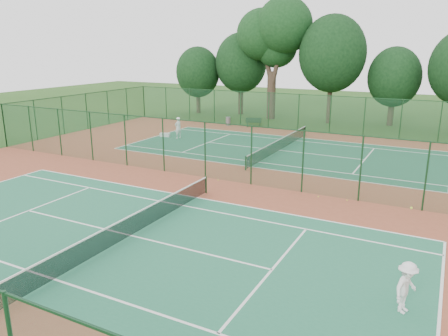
{
  "coord_description": "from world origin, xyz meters",
  "views": [
    {
      "loc": [
        11.42,
        -22.39,
        7.77
      ],
      "look_at": [
        1.14,
        -2.64,
        1.6
      ],
      "focal_mm": 35.0,
      "sensor_mm": 36.0,
      "label": 1
    }
  ],
  "objects_px": {
    "bench": "(254,122)",
    "kit_bag": "(165,135)",
    "big_tree": "(274,34)",
    "trash_bin": "(228,121)",
    "player_near": "(406,288)",
    "player_far": "(178,128)"
  },
  "relations": [
    {
      "from": "bench",
      "to": "kit_bag",
      "type": "xyz_separation_m",
      "value": [
        -5.05,
        -8.21,
        -0.33
      ]
    },
    {
      "from": "bench",
      "to": "big_tree",
      "type": "xyz_separation_m",
      "value": [
        -0.38,
        6.03,
        8.67
      ]
    },
    {
      "from": "trash_bin",
      "to": "player_near",
      "type": "bearing_deg",
      "value": -53.79
    },
    {
      "from": "trash_bin",
      "to": "big_tree",
      "type": "xyz_separation_m",
      "value": [
        2.33,
        6.32,
        8.73
      ]
    },
    {
      "from": "player_near",
      "to": "bench",
      "type": "relative_size",
      "value": 1.02
    },
    {
      "from": "big_tree",
      "to": "trash_bin",
      "type": "bearing_deg",
      "value": -110.22
    },
    {
      "from": "player_near",
      "to": "trash_bin",
      "type": "relative_size",
      "value": 1.89
    },
    {
      "from": "player_far",
      "to": "kit_bag",
      "type": "xyz_separation_m",
      "value": [
        -1.43,
        0.02,
        -0.77
      ]
    },
    {
      "from": "trash_bin",
      "to": "big_tree",
      "type": "bearing_deg",
      "value": 69.78
    },
    {
      "from": "big_tree",
      "to": "kit_bag",
      "type": "bearing_deg",
      "value": -108.16
    },
    {
      "from": "kit_bag",
      "to": "big_tree",
      "type": "bearing_deg",
      "value": 60.86
    },
    {
      "from": "trash_bin",
      "to": "player_far",
      "type": "bearing_deg",
      "value": -96.53
    },
    {
      "from": "trash_bin",
      "to": "bench",
      "type": "xyz_separation_m",
      "value": [
        2.71,
        0.3,
        0.06
      ]
    },
    {
      "from": "player_far",
      "to": "bench",
      "type": "height_order",
      "value": "player_far"
    },
    {
      "from": "player_far",
      "to": "big_tree",
      "type": "xyz_separation_m",
      "value": [
        3.24,
        14.25,
        8.22
      ]
    },
    {
      "from": "player_near",
      "to": "bench",
      "type": "height_order",
      "value": "player_near"
    },
    {
      "from": "player_far",
      "to": "player_near",
      "type": "bearing_deg",
      "value": 65.29
    },
    {
      "from": "player_far",
      "to": "kit_bag",
      "type": "height_order",
      "value": "player_far"
    },
    {
      "from": "trash_bin",
      "to": "bench",
      "type": "distance_m",
      "value": 2.73
    },
    {
      "from": "player_far",
      "to": "bench",
      "type": "distance_m",
      "value": 9.0
    },
    {
      "from": "player_far",
      "to": "trash_bin",
      "type": "relative_size",
      "value": 2.14
    },
    {
      "from": "bench",
      "to": "player_far",
      "type": "bearing_deg",
      "value": -135.07
    }
  ]
}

